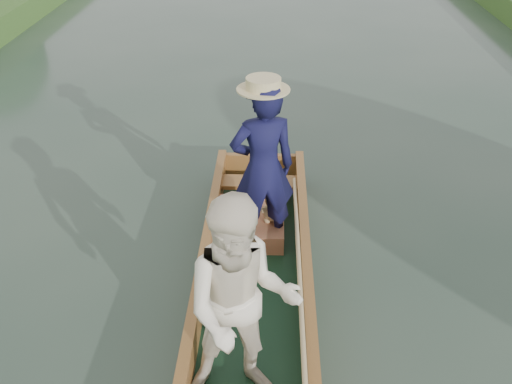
{
  "coord_description": "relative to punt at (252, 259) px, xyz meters",
  "views": [
    {
      "loc": [
        0.17,
        -4.23,
        3.89
      ],
      "look_at": [
        0.0,
        0.6,
        0.95
      ],
      "focal_mm": 40.0,
      "sensor_mm": 36.0,
      "label": 1
    }
  ],
  "objects": [
    {
      "name": "punt",
      "position": [
        0.0,
        0.0,
        0.0
      ],
      "size": [
        1.12,
        5.0,
        1.99
      ],
      "color": "black",
      "rests_on": "ground"
    },
    {
      "name": "ground",
      "position": [
        0.01,
        0.17,
        -0.71
      ],
      "size": [
        120.0,
        120.0,
        0.0
      ],
      "primitive_type": "plane",
      "color": "#283D30",
      "rests_on": "ground"
    }
  ]
}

